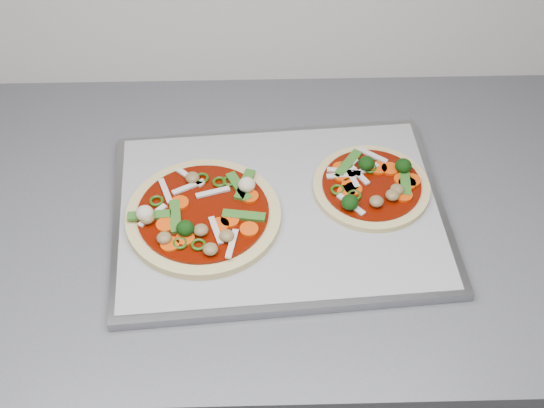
{
  "coord_description": "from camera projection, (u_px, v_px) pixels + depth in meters",
  "views": [
    {
      "loc": [
        -0.57,
        0.58,
        1.69
      ],
      "look_at": [
        -0.56,
        1.29,
        0.93
      ],
      "focal_mm": 50.0,
      "sensor_mm": 36.0,
      "label": 1
    }
  ],
  "objects": [
    {
      "name": "pizza_left",
      "position": [
        202.0,
        215.0,
        1.03
      ],
      "size": [
        0.26,
        0.26,
        0.04
      ],
      "rotation": [
        0.0,
        0.0,
        0.29
      ],
      "color": "tan",
      "rests_on": "parchment"
    },
    {
      "name": "baking_tray",
      "position": [
        279.0,
        213.0,
        1.05
      ],
      "size": [
        0.48,
        0.37,
        0.01
      ],
      "primitive_type": "cube",
      "rotation": [
        0.0,
        0.0,
        0.08
      ],
      "color": "gray",
      "rests_on": "countertop"
    },
    {
      "name": "pizza_right",
      "position": [
        372.0,
        185.0,
        1.07
      ],
      "size": [
        0.19,
        0.19,
        0.03
      ],
      "rotation": [
        0.0,
        0.0,
        0.15
      ],
      "color": "tan",
      "rests_on": "parchment"
    },
    {
      "name": "parchment",
      "position": [
        279.0,
        209.0,
        1.05
      ],
      "size": [
        0.46,
        0.35,
        0.0
      ],
      "primitive_type": "cube",
      "rotation": [
        0.0,
        0.0,
        0.07
      ],
      "color": "#9C9CA1",
      "rests_on": "baking_tray"
    }
  ]
}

